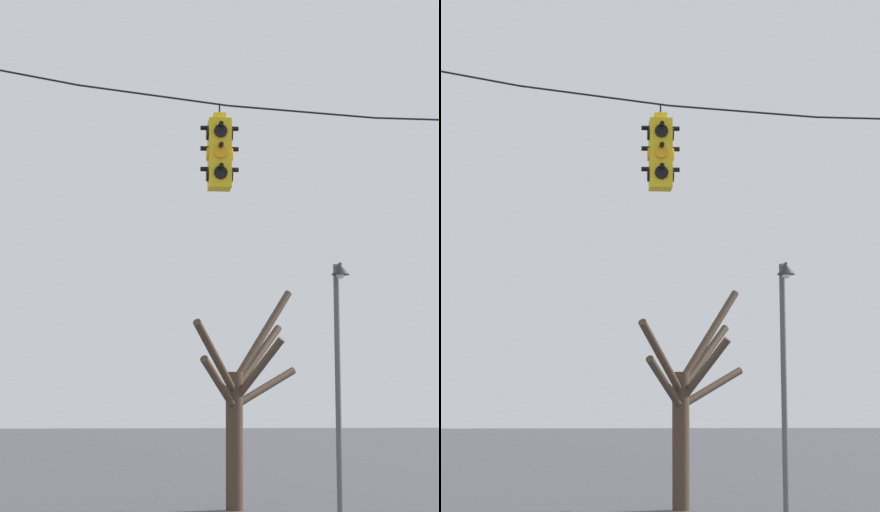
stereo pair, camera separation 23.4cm
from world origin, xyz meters
The scene contains 3 objects.
traffic_light_near_left_pole centered at (-3.57, -0.30, 6.04)m, with size 0.58×0.58×1.32m.
street_lamp centered at (-0.48, 5.53, 3.46)m, with size 0.38×0.67×5.24m.
bare_tree centered at (-2.36, 7.22, 2.30)m, with size 2.65×3.20×4.97m.
Camera 2 is at (-4.81, -14.98, 2.20)m, focal length 70.00 mm.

